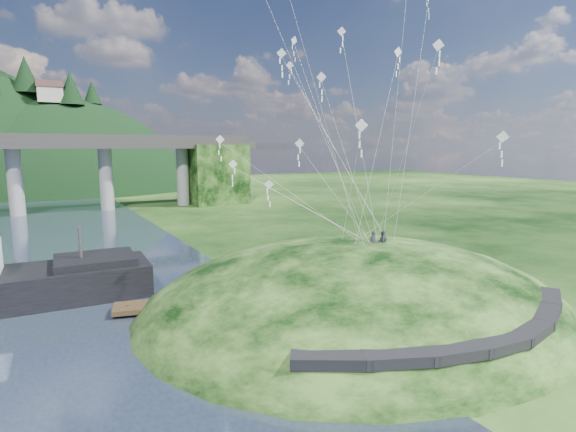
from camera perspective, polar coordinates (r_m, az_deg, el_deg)
ground at (r=31.57m, az=-0.91°, el=-14.72°), size 320.00×320.00×0.00m
grass_hill at (r=37.81m, az=8.53°, el=-13.19°), size 36.00×32.00×13.00m
footpath at (r=28.52m, az=23.00°, el=-13.56°), size 22.29×5.84×0.83m
wooden_dock at (r=36.79m, az=-9.73°, el=-10.58°), size 14.78×5.97×1.05m
kite_flyers at (r=37.02m, az=11.57°, el=-1.85°), size 1.76×1.13×1.85m
kite_swarm at (r=36.71m, az=5.67°, el=17.22°), size 18.70×16.83×19.36m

